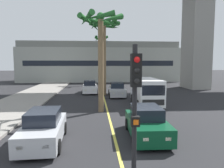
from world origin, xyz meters
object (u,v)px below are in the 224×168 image
Objects in this scene: car_queue_third at (44,128)px; car_queue_fourth at (147,123)px; palm_tree_near_median at (101,46)px; delivery_van at (146,91)px; traffic_light_median_near at (135,108)px; car_queue_front at (90,87)px; palm_tree_far_median at (104,33)px; car_queue_second at (117,90)px; palm_tree_mid_median at (101,33)px.

car_queue_third is 5.04m from car_queue_fourth.
car_queue_fourth is 27.47m from palm_tree_near_median.
car_queue_third is 1.00× the size of car_queue_fourth.
delivery_van is 1.26× the size of traffic_light_median_near.
delivery_van is 14.11m from traffic_light_median_near.
car_queue_fourth is (3.26, -16.18, 0.00)m from car_queue_front.
palm_tree_near_median is 12.53m from palm_tree_far_median.
car_queue_third is at bearing -97.43° from palm_tree_near_median.
car_queue_second and car_queue_fourth have the same top height.
car_queue_third is 0.48× the size of palm_tree_far_median.
car_queue_fourth is at bearing -78.60° from car_queue_front.
car_queue_third is 11.02m from delivery_van.
delivery_van is at bearing -79.73° from palm_tree_near_median.
car_queue_front is 1.00× the size of car_queue_second.
car_queue_second is 14.88m from palm_tree_near_median.
palm_tree_mid_median is at bearing -94.38° from palm_tree_far_median.
palm_tree_far_median is at bearing 89.50° from traffic_light_median_near.
palm_tree_far_median is (-0.03, -12.52, 0.42)m from palm_tree_near_median.
palm_tree_mid_median is 0.87× the size of palm_tree_far_median.
traffic_light_median_near is 11.86m from palm_tree_mid_median.
palm_tree_far_median is at bearing -47.42° from car_queue_front.
car_queue_third is (-1.75, -16.66, 0.00)m from car_queue_front.
car_queue_front and car_queue_second have the same top height.
traffic_light_median_near is at bearing -85.78° from car_queue_front.
palm_tree_mid_median is at bearing 65.56° from car_queue_third.
delivery_van is at bearing 75.17° from traffic_light_median_near.
palm_tree_near_median is (1.80, 10.59, 5.98)m from car_queue_front.
palm_tree_far_median is (-1.49, 14.25, 6.40)m from car_queue_fourth.
palm_tree_mid_median is at bearing 92.36° from traffic_light_median_near.
palm_tree_far_median is (0.64, 8.39, 1.09)m from palm_tree_mid_median.
car_queue_front is 16.51m from car_queue_fourth.
palm_tree_mid_median is (2.88, 6.34, 5.30)m from car_queue_third.
palm_tree_near_median is at bearing 93.12° from car_queue_fourth.
palm_tree_far_median reaches higher than car_queue_second.
car_queue_front is at bearing 94.22° from traffic_light_median_near.
delivery_van is at bearing 28.36° from palm_tree_mid_median.
car_queue_third and car_queue_fourth have the same top height.
delivery_van is 9.17m from palm_tree_far_median.
car_queue_second is 0.99× the size of traffic_light_median_near.
car_queue_second is at bearing 70.42° from car_queue_third.
delivery_van is 0.62× the size of palm_tree_near_median.
car_queue_front is 1.00× the size of car_queue_fourth.
palm_tree_far_median is at bearing 95.97° from car_queue_fourth.
traffic_light_median_near is at bearing -94.63° from car_queue_second.
delivery_van reaches higher than car_queue_fourth.
car_queue_fourth is 15.69m from palm_tree_far_median.
palm_tree_near_median reaches higher than car_queue_third.
car_queue_front is 1.00× the size of car_queue_third.
traffic_light_median_near is at bearing -56.35° from car_queue_third.
palm_tree_near_median is at bearing 89.64° from traffic_light_median_near.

